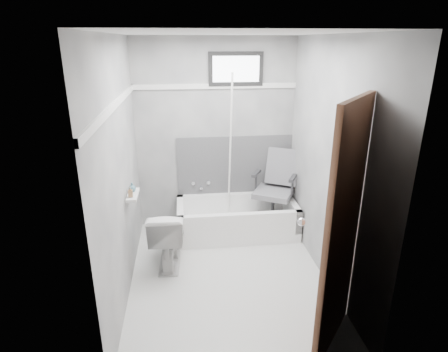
{
  "coord_description": "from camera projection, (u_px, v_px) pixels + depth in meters",
  "views": [
    {
      "loc": [
        -0.42,
        -3.32,
        2.34
      ],
      "look_at": [
        0.0,
        0.35,
        1.0
      ],
      "focal_mm": 30.0,
      "sensor_mm": 36.0,
      "label": 1
    }
  ],
  "objects": [
    {
      "name": "door",
      "position": [
        396.0,
        252.0,
        2.51
      ],
      "size": [
        0.78,
        0.78,
        2.0
      ],
      "primitive_type": null,
      "color": "brown",
      "rests_on": "floor"
    },
    {
      "name": "wall_front",
      "position": [
        254.0,
        236.0,
        2.32
      ],
      "size": [
        2.0,
        0.02,
        2.4
      ],
      "primitive_type": "cube",
      "color": "slate",
      "rests_on": "floor"
    },
    {
      "name": "window",
      "position": [
        236.0,
        69.0,
        4.48
      ],
      "size": [
        0.66,
        0.04,
        0.4
      ],
      "primitive_type": null,
      "color": "black",
      "rests_on": "wall_back"
    },
    {
      "name": "toilet",
      "position": [
        168.0,
        237.0,
        4.07
      ],
      "size": [
        0.41,
        0.69,
        0.66
      ],
      "primitive_type": "imported",
      "rotation": [
        0.0,
        0.0,
        3.09
      ],
      "color": "silver",
      "rests_on": "floor"
    },
    {
      "name": "bathtub",
      "position": [
        237.0,
        218.0,
        4.77
      ],
      "size": [
        1.5,
        0.7,
        0.42
      ],
      "primitive_type": null,
      "color": "white",
      "rests_on": "floor"
    },
    {
      "name": "trim_back",
      "position": [
        215.0,
        86.0,
        4.53
      ],
      "size": [
        2.0,
        0.02,
        0.06
      ],
      "primitive_type": "cube",
      "color": "white",
      "rests_on": "wall_back"
    },
    {
      "name": "faucet",
      "position": [
        201.0,
        185.0,
        4.92
      ],
      "size": [
        0.26,
        0.1,
        0.16
      ],
      "primitive_type": null,
      "color": "silver",
      "rests_on": "wall_back"
    },
    {
      "name": "wall_left",
      "position": [
        120.0,
        173.0,
        3.43
      ],
      "size": [
        0.02,
        2.6,
        2.4
      ],
      "primitive_type": "cube",
      "color": "slate",
      "rests_on": "floor"
    },
    {
      "name": "backerboard",
      "position": [
        235.0,
        165.0,
        4.9
      ],
      "size": [
        1.5,
        0.02,
        0.78
      ],
      "primitive_type": "cube",
      "color": "#4C4C4F",
      "rests_on": "wall_back"
    },
    {
      "name": "trim_left",
      "position": [
        115.0,
        105.0,
        3.22
      ],
      "size": [
        0.02,
        2.6,
        0.06
      ],
      "primitive_type": "cube",
      "color": "white",
      "rests_on": "wall_left"
    },
    {
      "name": "pole",
      "position": [
        230.0,
        152.0,
        4.59
      ],
      "size": [
        0.02,
        0.34,
        1.93
      ],
      "primitive_type": "cylinder",
      "rotation": [
        0.16,
        0.0,
        0.0
      ],
      "color": "white",
      "rests_on": "bathtub"
    },
    {
      "name": "soap_bottle_b",
      "position": [
        132.0,
        187.0,
        3.74
      ],
      "size": [
        0.08,
        0.08,
        0.09
      ],
      "primitive_type": "imported",
      "rotation": [
        0.0,
        0.0,
        0.18
      ],
      "color": "#467382",
      "rests_on": "shelf"
    },
    {
      "name": "ceiling",
      "position": [
        229.0,
        33.0,
        3.13
      ],
      "size": [
        2.6,
        2.6,
        0.0
      ],
      "primitive_type": "plane",
      "rotation": [
        3.14,
        0.0,
        0.0
      ],
      "color": "silver",
      "rests_on": "floor"
    },
    {
      "name": "shelf",
      "position": [
        133.0,
        195.0,
        3.71
      ],
      "size": [
        0.1,
        0.32,
        0.02
      ],
      "primitive_type": "cube",
      "color": "silver",
      "rests_on": "wall_left"
    },
    {
      "name": "floor",
      "position": [
        228.0,
        276.0,
        3.95
      ],
      "size": [
        2.6,
        2.6,
        0.0
      ],
      "primitive_type": "plane",
      "color": "white",
      "rests_on": "ground"
    },
    {
      "name": "soap_bottle_a",
      "position": [
        130.0,
        192.0,
        3.61
      ],
      "size": [
        0.05,
        0.05,
        0.1
      ],
      "primitive_type": "imported",
      "rotation": [
        0.0,
        0.0,
        0.09
      ],
      "color": "#946E4A",
      "rests_on": "shelf"
    },
    {
      "name": "wall_right",
      "position": [
        330.0,
        165.0,
        3.64
      ],
      "size": [
        0.02,
        2.6,
        2.4
      ],
      "primitive_type": "cube",
      "color": "slate",
      "rests_on": "floor"
    },
    {
      "name": "wall_back",
      "position": [
        215.0,
        136.0,
        4.75
      ],
      "size": [
        2.0,
        0.02,
        2.4
      ],
      "primitive_type": "cube",
      "color": "slate",
      "rests_on": "floor"
    },
    {
      "name": "office_chair",
      "position": [
        274.0,
        188.0,
        4.74
      ],
      "size": [
        0.73,
        0.73,
        0.93
      ],
      "primitive_type": null,
      "rotation": [
        0.0,
        0.0,
        -0.5
      ],
      "color": "#5D5C61",
      "rests_on": "bathtub"
    }
  ]
}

